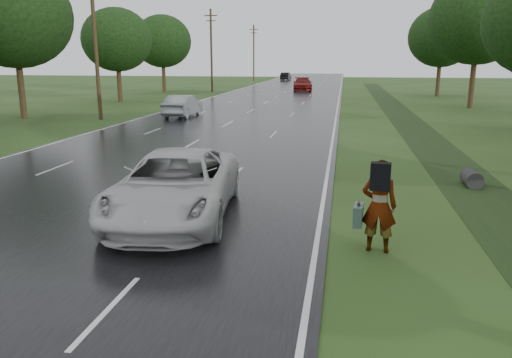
{
  "coord_description": "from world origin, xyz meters",
  "views": [
    {
      "loc": [
        7.22,
        -6.98,
        4.1
      ],
      "look_at": [
        5.23,
        4.42,
        1.3
      ],
      "focal_mm": 35.0,
      "sensor_mm": 36.0,
      "label": 1
    }
  ],
  "objects": [
    {
      "name": "road",
      "position": [
        0.0,
        45.0,
        0.02
      ],
      "size": [
        14.0,
        180.0,
        0.04
      ],
      "primitive_type": "cube",
      "color": "black",
      "rests_on": "ground"
    },
    {
      "name": "edge_stripe_east",
      "position": [
        6.75,
        45.0,
        0.04
      ],
      "size": [
        0.12,
        180.0,
        0.01
      ],
      "primitive_type": "cube",
      "color": "silver",
      "rests_on": "road"
    },
    {
      "name": "edge_stripe_west",
      "position": [
        -6.75,
        45.0,
        0.04
      ],
      "size": [
        0.12,
        180.0,
        0.01
      ],
      "primitive_type": "cube",
      "color": "silver",
      "rests_on": "road"
    },
    {
      "name": "center_line",
      "position": [
        0.0,
        45.0,
        0.04
      ],
      "size": [
        0.12,
        180.0,
        0.01
      ],
      "primitive_type": "cube",
      "color": "silver",
      "rests_on": "road"
    },
    {
      "name": "drainage_ditch",
      "position": [
        11.5,
        18.71,
        0.04
      ],
      "size": [
        2.2,
        120.0,
        0.56
      ],
      "color": "black",
      "rests_on": "ground"
    },
    {
      "name": "utility_pole_mid",
      "position": [
        -9.2,
        25.0,
        5.2
      ],
      "size": [
        1.6,
        0.26,
        10.0
      ],
      "color": "#3C2818",
      "rests_on": "ground"
    },
    {
      "name": "utility_pole_far",
      "position": [
        -9.2,
        55.0,
        5.2
      ],
      "size": [
        1.6,
        0.26,
        10.0
      ],
      "color": "#3C2818",
      "rests_on": "ground"
    },
    {
      "name": "utility_pole_distant",
      "position": [
        -9.2,
        85.0,
        5.2
      ],
      "size": [
        1.6,
        0.26,
        10.0
      ],
      "color": "#3C2818",
      "rests_on": "ground"
    },
    {
      "name": "tree_east_d",
      "position": [
        17.8,
        38.0,
        7.15
      ],
      "size": [
        8.0,
        8.0,
        10.76
      ],
      "color": "#3C2818",
      "rests_on": "ground"
    },
    {
      "name": "tree_east_f",
      "position": [
        17.5,
        52.0,
        6.37
      ],
      "size": [
        7.2,
        7.2,
        9.62
      ],
      "color": "#3C2818",
      "rests_on": "ground"
    },
    {
      "name": "tree_west_c",
      "position": [
        -15.0,
        25.0,
        6.92
      ],
      "size": [
        7.8,
        7.8,
        10.43
      ],
      "color": "#3C2818",
      "rests_on": "ground"
    },
    {
      "name": "tree_west_d",
      "position": [
        -14.2,
        39.0,
        5.82
      ],
      "size": [
        6.6,
        6.6,
        8.8
      ],
      "color": "#3C2818",
      "rests_on": "ground"
    },
    {
      "name": "tree_west_f",
      "position": [
        -14.8,
        53.0,
        6.14
      ],
      "size": [
        7.0,
        7.0,
        9.29
      ],
      "color": "#3C2818",
      "rests_on": "ground"
    },
    {
      "name": "pedestrian",
      "position": [
        8.04,
        3.56,
        1.05
      ],
      "size": [
        0.94,
        0.89,
        2.04
      ],
      "rotation": [
        0.0,
        0.0,
        3.04
      ],
      "color": "#A5998C",
      "rests_on": "ground"
    },
    {
      "name": "white_pickup",
      "position": [
        3.0,
        5.0,
        0.89
      ],
      "size": [
        3.49,
        6.42,
        1.71
      ],
      "primitive_type": "imported",
      "rotation": [
        0.0,
        0.0,
        0.11
      ],
      "color": "silver",
      "rests_on": "road"
    },
    {
      "name": "silver_sedan",
      "position": [
        -4.09,
        27.47,
        0.81
      ],
      "size": [
        1.69,
        4.68,
        1.53
      ],
      "primitive_type": "imported",
      "rotation": [
        0.0,
        0.0,
        3.13
      ],
      "color": "gray",
      "rests_on": "road"
    },
    {
      "name": "far_car_red",
      "position": [
        1.92,
        58.56,
        0.89
      ],
      "size": [
        2.92,
        6.06,
        1.7
      ],
      "primitive_type": "imported",
      "rotation": [
        0.0,
        0.0,
        0.09
      ],
      "color": "maroon",
      "rests_on": "road"
    },
    {
      "name": "far_car_dark",
      "position": [
        -3.86,
        90.05,
        0.77
      ],
      "size": [
        1.74,
        4.5,
        1.46
      ],
      "primitive_type": "imported",
      "rotation": [
        0.0,
        0.0,
        3.1
      ],
      "color": "black",
      "rests_on": "road"
    }
  ]
}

